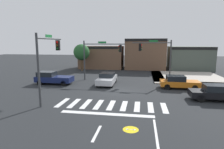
{
  "coord_description": "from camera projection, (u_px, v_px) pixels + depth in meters",
  "views": [
    {
      "loc": [
        2.43,
        -19.22,
        5.01
      ],
      "look_at": [
        -0.81,
        0.98,
        1.63
      ],
      "focal_mm": 30.41,
      "sensor_mm": 36.0,
      "label": 1
    }
  ],
  "objects": [
    {
      "name": "ground_plane",
      "position": [
        118.0,
        91.0,
        19.92
      ],
      "size": [
        120.0,
        120.0,
        0.0
      ],
      "primitive_type": "plane",
      "color": "#232628"
    },
    {
      "name": "crosswalk_near",
      "position": [
        111.0,
        105.0,
        15.54
      ],
      "size": [
        8.91,
        2.54,
        0.01
      ],
      "color": "silver",
      "rests_on": "ground_plane"
    },
    {
      "name": "bike_detector_marking",
      "position": [
        131.0,
        130.0,
        11.14
      ],
      "size": [
        0.94,
        0.94,
        0.01
      ],
      "color": "yellow",
      "rests_on": "ground_plane"
    },
    {
      "name": "curb_corner_northeast",
      "position": [
        184.0,
        77.0,
        27.76
      ],
      "size": [
        10.0,
        10.6,
        0.15
      ],
      "color": "#B2AA9E",
      "rests_on": "ground_plane"
    },
    {
      "name": "storefront_row",
      "position": [
        146.0,
        56.0,
        37.63
      ],
      "size": [
        25.15,
        6.85,
        5.84
      ],
      "color": "brown",
      "rests_on": "ground_plane"
    },
    {
      "name": "traffic_signal_southwest",
      "position": [
        48.0,
        55.0,
        15.99
      ],
      "size": [
        0.32,
        4.41,
        5.79
      ],
      "rotation": [
        0.0,
        0.0,
        1.57
      ],
      "color": "#383A3D",
      "rests_on": "ground_plane"
    },
    {
      "name": "traffic_signal_northeast",
      "position": [
        156.0,
        53.0,
        24.09
      ],
      "size": [
        4.92,
        0.32,
        5.41
      ],
      "rotation": [
        0.0,
        0.0,
        3.14
      ],
      "color": "#383A3D",
      "rests_on": "ground_plane"
    },
    {
      "name": "traffic_signal_northwest",
      "position": [
        100.0,
        53.0,
        25.43
      ],
      "size": [
        5.67,
        0.32,
        5.36
      ],
      "color": "#383A3D",
      "rests_on": "ground_plane"
    },
    {
      "name": "car_navy",
      "position": [
        53.0,
        78.0,
        23.5
      ],
      "size": [
        4.49,
        1.84,
        1.54
      ],
      "color": "#141E4C",
      "rests_on": "ground_plane"
    },
    {
      "name": "car_orange",
      "position": [
        179.0,
        82.0,
        21.2
      ],
      "size": [
        4.2,
        1.82,
        1.44
      ],
      "color": "orange",
      "rests_on": "ground_plane"
    },
    {
      "name": "car_black",
      "position": [
        218.0,
        92.0,
        16.66
      ],
      "size": [
        4.74,
        1.73,
        1.42
      ],
      "rotation": [
        0.0,
        0.0,
        3.14
      ],
      "color": "black",
      "rests_on": "ground_plane"
    },
    {
      "name": "car_silver",
      "position": [
        107.0,
        79.0,
        23.27
      ],
      "size": [
        1.91,
        4.5,
        1.4
      ],
      "rotation": [
        0.0,
        0.0,
        -1.57
      ],
      "color": "#B7BABF",
      "rests_on": "ground_plane"
    },
    {
      "name": "roadside_tree",
      "position": [
        82.0,
        52.0,
        34.34
      ],
      "size": [
        2.9,
        2.9,
        4.85
      ],
      "color": "#4C3823",
      "rests_on": "ground_plane"
    }
  ]
}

